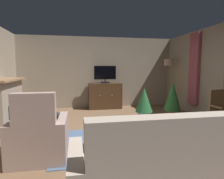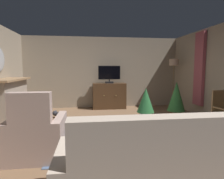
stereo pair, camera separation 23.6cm
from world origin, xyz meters
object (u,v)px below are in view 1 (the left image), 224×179
Objects in this scene: coffee_table at (118,129)px; sofa_floral at (164,174)px; side_chair_mid_row at (223,112)px; tv_cabinet at (105,96)px; fireplace at (6,104)px; cat at (56,115)px; potted_plant_leafy_by_curtain at (144,104)px; television at (105,74)px; armchair_facing_sofa at (39,138)px; floor_lamp at (168,68)px; tv_remote at (131,125)px; potted_plant_tall_palm_by_window at (172,98)px.

sofa_floral is at bearing -82.51° from coffee_table.
tv_cabinet is at bearing 120.15° from side_chair_mid_row.
coffee_table is 1.41m from sofa_floral.
sofa_floral reaches higher than side_chair_mid_row.
cat is at bearing 20.87° from fireplace.
coffee_table is 1.67m from potted_plant_leafy_by_curtain.
television is at bearing 120.54° from side_chair_mid_row.
floor_lamp is at bearing 40.63° from armchair_facing_sofa.
tv_remote is 0.15× the size of armchair_facing_sofa.
fireplace is 1.00× the size of floor_lamp.
television is 2.31m from cat.
fireplace reaches higher than potted_plant_tall_palm_by_window.
tv_cabinet is 0.60× the size of sofa_floral.
tv_cabinet is 3.94m from side_chair_mid_row.
floor_lamp reaches higher than cat.
side_chair_mid_row is (4.76, -1.70, -0.04)m from fireplace.
fireplace is at bearing 160.30° from side_chair_mid_row.
side_chair_mid_row is at bearing 6.61° from coffee_table.
potted_plant_tall_palm_by_window is at bearing -40.54° from television.
floor_lamp is at bearing 50.06° from potted_plant_leafy_by_curtain.
potted_plant_leafy_by_curtain is at bearing -129.94° from floor_lamp.
potted_plant_tall_palm_by_window is (-0.17, 1.81, 0.05)m from side_chair_mid_row.
armchair_facing_sofa is at bearing -174.93° from side_chair_mid_row.
sofa_floral is at bearing -117.08° from floor_lamp.
side_chair_mid_row is at bearing 5.07° from armchair_facing_sofa.
fireplace is 3.15m from coffee_table.
coffee_table is at bearing 2.34° from armchair_facing_sofa.
potted_plant_tall_palm_by_window reaches higher than coffee_table.
sofa_floral is at bearing -119.18° from potted_plant_tall_palm_by_window.
television is at bearing 105.92° from potted_plant_leafy_by_curtain.
potted_plant_tall_palm_by_window reaches higher than side_chair_mid_row.
cat is (-1.50, 2.46, -0.35)m from tv_remote.
television reaches higher than potted_plant_leafy_by_curtain.
armchair_facing_sofa is 5.23m from floor_lamp.
television is 0.81× the size of potted_plant_leafy_by_curtain.
potted_plant_leafy_by_curtain is (0.75, 1.40, 0.09)m from tv_remote.
potted_plant_leafy_by_curtain is (3.42, -0.61, -0.02)m from fireplace.
television is 3.96m from side_chair_mid_row.
fireplace is 1.61× the size of armchair_facing_sofa.
sofa_floral is at bearing -91.55° from tv_cabinet.
tv_remote is at bearing -118.28° from potted_plant_leafy_by_curtain.
floor_lamp is (2.57, 3.27, 1.06)m from coffee_table.
armchair_facing_sofa is 0.62× the size of floor_lamp.
armchair_facing_sofa reaches higher than tv_cabinet.
sofa_floral reaches higher than tv_cabinet.
television reaches higher than side_chair_mid_row.
fireplace is 3.35m from tv_remote.
fireplace is at bearing -159.13° from cat.
television is (2.78, 1.65, 0.69)m from fireplace.
floor_lamp is (3.88, 3.33, 1.11)m from armchair_facing_sofa.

